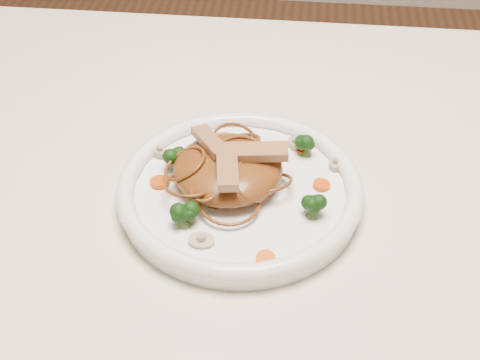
# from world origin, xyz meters

# --- Properties ---
(table) EXTENTS (1.20, 0.80, 0.75)m
(table) POSITION_xyz_m (0.00, 0.00, 0.65)
(table) COLOR beige
(table) RESTS_ON ground
(plate) EXTENTS (0.32, 0.32, 0.02)m
(plate) POSITION_xyz_m (-0.04, -0.02, 0.76)
(plate) COLOR white
(plate) RESTS_ON table
(noodle_mound) EXTENTS (0.14, 0.14, 0.04)m
(noodle_mound) POSITION_xyz_m (-0.05, -0.01, 0.78)
(noodle_mound) COLOR brown
(noodle_mound) RESTS_ON plate
(chicken_a) EXTENTS (0.07, 0.03, 0.01)m
(chicken_a) POSITION_xyz_m (-0.02, -0.01, 0.81)
(chicken_a) COLOR #B37D54
(chicken_a) RESTS_ON noodle_mound
(chicken_b) EXTENTS (0.05, 0.06, 0.01)m
(chicken_b) POSITION_xyz_m (-0.07, 0.01, 0.81)
(chicken_b) COLOR #B37D54
(chicken_b) RESTS_ON noodle_mound
(chicken_c) EXTENTS (0.03, 0.07, 0.01)m
(chicken_c) POSITION_xyz_m (-0.05, -0.03, 0.81)
(chicken_c) COLOR #B37D54
(chicken_c) RESTS_ON noodle_mound
(broccoli_0) EXTENTS (0.03, 0.03, 0.03)m
(broccoli_0) POSITION_xyz_m (0.03, 0.05, 0.78)
(broccoli_0) COLOR #0C330A
(broccoli_0) RESTS_ON plate
(broccoli_1) EXTENTS (0.03, 0.03, 0.03)m
(broccoli_1) POSITION_xyz_m (-0.11, 0.01, 0.78)
(broccoli_1) COLOR #0C330A
(broccoli_1) RESTS_ON plate
(broccoli_2) EXTENTS (0.03, 0.03, 0.03)m
(broccoli_2) POSITION_xyz_m (-0.09, -0.08, 0.78)
(broccoli_2) COLOR #0C330A
(broccoli_2) RESTS_ON plate
(broccoli_3) EXTENTS (0.03, 0.03, 0.03)m
(broccoli_3) POSITION_xyz_m (0.04, -0.06, 0.78)
(broccoli_3) COLOR #0C330A
(broccoli_3) RESTS_ON plate
(carrot_0) EXTENTS (0.02, 0.02, 0.00)m
(carrot_0) POSITION_xyz_m (0.03, 0.05, 0.77)
(carrot_0) COLOR #EB4E08
(carrot_0) RESTS_ON plate
(carrot_1) EXTENTS (0.03, 0.03, 0.00)m
(carrot_1) POSITION_xyz_m (-0.12, -0.02, 0.77)
(carrot_1) COLOR #EB4E08
(carrot_1) RESTS_ON plate
(carrot_2) EXTENTS (0.02, 0.02, 0.00)m
(carrot_2) POSITION_xyz_m (0.05, -0.01, 0.77)
(carrot_2) COLOR #EB4E08
(carrot_2) RESTS_ON plate
(carrot_3) EXTENTS (0.02, 0.02, 0.00)m
(carrot_3) POSITION_xyz_m (-0.06, 0.06, 0.77)
(carrot_3) COLOR #EB4E08
(carrot_3) RESTS_ON plate
(carrot_4) EXTENTS (0.02, 0.02, 0.00)m
(carrot_4) POSITION_xyz_m (0.00, -0.12, 0.77)
(carrot_4) COLOR #EB4E08
(carrot_4) RESTS_ON plate
(mushroom_0) EXTENTS (0.03, 0.03, 0.01)m
(mushroom_0) POSITION_xyz_m (-0.07, -0.11, 0.77)
(mushroom_0) COLOR tan
(mushroom_0) RESTS_ON plate
(mushroom_1) EXTENTS (0.02, 0.02, 0.01)m
(mushroom_1) POSITION_xyz_m (0.07, 0.03, 0.77)
(mushroom_1) COLOR tan
(mushroom_1) RESTS_ON plate
(mushroom_2) EXTENTS (0.03, 0.03, 0.01)m
(mushroom_2) POSITION_xyz_m (-0.13, 0.03, 0.77)
(mushroom_2) COLOR tan
(mushroom_2) RESTS_ON plate
(mushroom_3) EXTENTS (0.03, 0.03, 0.01)m
(mushroom_3) POSITION_xyz_m (0.02, 0.06, 0.77)
(mushroom_3) COLOR tan
(mushroom_3) RESTS_ON plate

